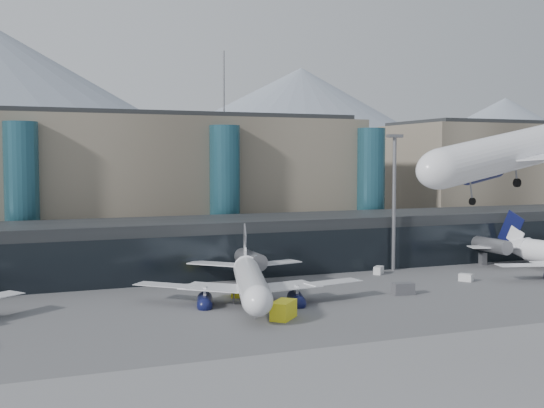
{
  "coord_description": "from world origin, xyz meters",
  "views": [
    {
      "loc": [
        -38.66,
        -62.09,
        21.03
      ],
      "look_at": [
        -1.11,
        32.0,
        14.3
      ],
      "focal_mm": 45.0,
      "sensor_mm": 36.0,
      "label": 1
    }
  ],
  "objects_px": {
    "jet_parked_mid": "(249,271)",
    "veh_d": "(379,270)",
    "lightmast_mid": "(394,194)",
    "veh_c": "(403,289)",
    "veh_g": "(466,278)",
    "veh_b": "(237,291)",
    "veh_h": "(283,310)"
  },
  "relations": [
    {
      "from": "lightmast_mid",
      "to": "veh_b",
      "type": "xyz_separation_m",
      "value": [
        -35.56,
        -12.55,
        -13.61
      ]
    },
    {
      "from": "lightmast_mid",
      "to": "veh_c",
      "type": "xyz_separation_m",
      "value": [
        -11.04,
        -20.61,
        -13.5
      ]
    },
    {
      "from": "jet_parked_mid",
      "to": "veh_d",
      "type": "distance_m",
      "value": 32.55
    },
    {
      "from": "lightmast_mid",
      "to": "veh_b",
      "type": "distance_m",
      "value": 40.09
    },
    {
      "from": "veh_b",
      "to": "veh_g",
      "type": "distance_m",
      "value": 40.92
    },
    {
      "from": "lightmast_mid",
      "to": "veh_d",
      "type": "relative_size",
      "value": 10.35
    },
    {
      "from": "lightmast_mid",
      "to": "veh_h",
      "type": "xyz_separation_m",
      "value": [
        -34.51,
        -28.59,
        -13.23
      ]
    },
    {
      "from": "lightmast_mid",
      "to": "veh_g",
      "type": "bearing_deg",
      "value": -70.28
    },
    {
      "from": "jet_parked_mid",
      "to": "veh_d",
      "type": "xyz_separation_m",
      "value": [
        29.71,
        12.78,
        -3.65
      ]
    },
    {
      "from": "lightmast_mid",
      "to": "veh_c",
      "type": "height_order",
      "value": "lightmast_mid"
    },
    {
      "from": "veh_b",
      "to": "veh_d",
      "type": "height_order",
      "value": "veh_b"
    },
    {
      "from": "jet_parked_mid",
      "to": "veh_g",
      "type": "bearing_deg",
      "value": -72.54
    },
    {
      "from": "veh_g",
      "to": "lightmast_mid",
      "type": "bearing_deg",
      "value": 166.18
    },
    {
      "from": "veh_c",
      "to": "veh_g",
      "type": "bearing_deg",
      "value": 27.42
    },
    {
      "from": "veh_c",
      "to": "veh_h",
      "type": "bearing_deg",
      "value": -153.41
    },
    {
      "from": "veh_d",
      "to": "veh_h",
      "type": "bearing_deg",
      "value": 177.73
    },
    {
      "from": "veh_h",
      "to": "veh_b",
      "type": "bearing_deg",
      "value": 47.39
    },
    {
      "from": "lightmast_mid",
      "to": "veh_h",
      "type": "relative_size",
      "value": 5.93
    },
    {
      "from": "veh_h",
      "to": "veh_d",
      "type": "bearing_deg",
      "value": -5.38
    },
    {
      "from": "veh_c",
      "to": "veh_d",
      "type": "bearing_deg",
      "value": 78.63
    },
    {
      "from": "jet_parked_mid",
      "to": "veh_g",
      "type": "height_order",
      "value": "jet_parked_mid"
    },
    {
      "from": "veh_d",
      "to": "veh_g",
      "type": "relative_size",
      "value": 1.11
    },
    {
      "from": "jet_parked_mid",
      "to": "veh_b",
      "type": "height_order",
      "value": "jet_parked_mid"
    },
    {
      "from": "jet_parked_mid",
      "to": "veh_b",
      "type": "distance_m",
      "value": 4.78
    },
    {
      "from": "jet_parked_mid",
      "to": "veh_g",
      "type": "distance_m",
      "value": 40.05
    },
    {
      "from": "veh_g",
      "to": "veh_c",
      "type": "bearing_deg",
      "value": -103.92
    },
    {
      "from": "veh_c",
      "to": "jet_parked_mid",
      "type": "bearing_deg",
      "value": 175.81
    },
    {
      "from": "lightmast_mid",
      "to": "veh_h",
      "type": "bearing_deg",
      "value": -140.36
    },
    {
      "from": "veh_c",
      "to": "veh_g",
      "type": "height_order",
      "value": "veh_c"
    },
    {
      "from": "veh_c",
      "to": "veh_h",
      "type": "distance_m",
      "value": 24.79
    },
    {
      "from": "veh_d",
      "to": "veh_b",
      "type": "bearing_deg",
      "value": 154.32
    },
    {
      "from": "veh_b",
      "to": "veh_c",
      "type": "bearing_deg",
      "value": -88.65
    }
  ]
}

